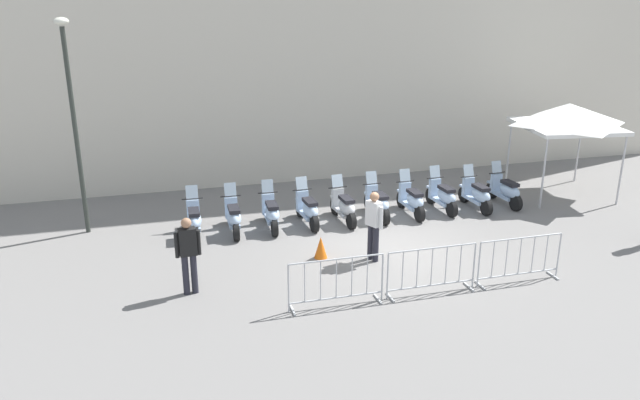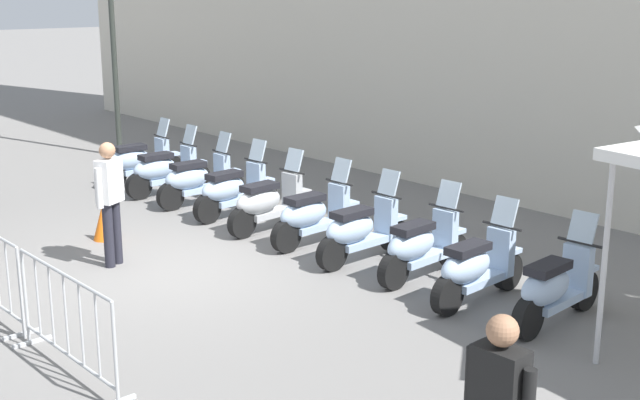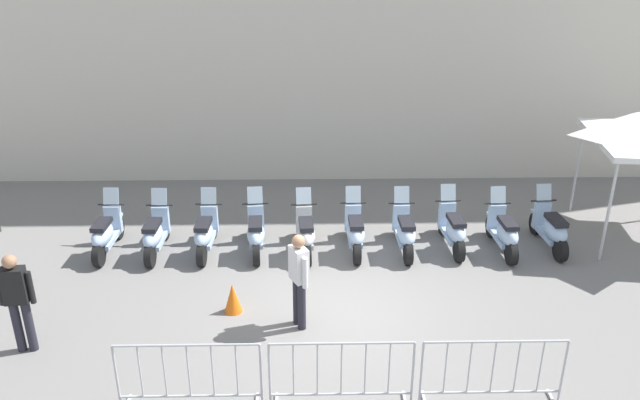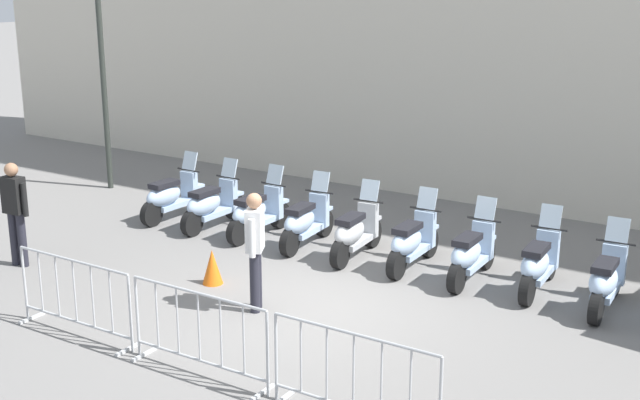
{
  "view_description": "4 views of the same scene",
  "coord_description": "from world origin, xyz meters",
  "px_view_note": "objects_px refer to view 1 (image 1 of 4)",
  "views": [
    {
      "loc": [
        -3.63,
        -14.0,
        6.23
      ],
      "look_at": [
        -1.57,
        1.5,
        0.9
      ],
      "focal_mm": 34.82,
      "sensor_mm": 36.0,
      "label": 1
    },
    {
      "loc": [
        10.46,
        -4.35,
        3.85
      ],
      "look_at": [
        0.86,
        1.98,
        0.88
      ],
      "focal_mm": 48.12,
      "sensor_mm": 36.0,
      "label": 2
    },
    {
      "loc": [
        0.87,
        -9.52,
        6.29
      ],
      "look_at": [
        -0.48,
        1.94,
        1.29
      ],
      "focal_mm": 35.55,
      "sensor_mm": 36.0,
      "label": 3
    },
    {
      "loc": [
        7.39,
        -8.51,
        4.78
      ],
      "look_at": [
        -1.27,
        1.76,
        1.01
      ],
      "focal_mm": 47.35,
      "sensor_mm": 36.0,
      "label": 4
    }
  ],
  "objects_px": {
    "motorcycle_8": "(477,195)",
    "officer_mid_plaza": "(188,251)",
    "motorcycle_2": "(271,213)",
    "motorcycle_7": "(443,196)",
    "motorcycle_1": "(233,217)",
    "officer_by_barriers": "(374,222)",
    "street_lamp": "(72,107)",
    "motorcycle_6": "(412,200)",
    "motorcycle_5": "(378,203)",
    "canopy_tent": "(568,116)",
    "barrier_segment_2": "(519,260)",
    "motorcycle_3": "(308,210)",
    "barrier_segment_1": "(432,271)",
    "barrier_segment_0": "(336,283)",
    "motorcycle_0": "(194,220)",
    "traffic_cone": "(321,247)",
    "motorcycle_4": "(344,207)",
    "motorcycle_9": "(506,191)"
  },
  "relations": [
    {
      "from": "motorcycle_5",
      "to": "canopy_tent",
      "type": "relative_size",
      "value": 0.59
    },
    {
      "from": "motorcycle_1",
      "to": "officer_by_barriers",
      "type": "relative_size",
      "value": 1.0
    },
    {
      "from": "barrier_segment_0",
      "to": "traffic_cone",
      "type": "distance_m",
      "value": 2.45
    },
    {
      "from": "motorcycle_0",
      "to": "barrier_segment_1",
      "type": "relative_size",
      "value": 0.85
    },
    {
      "from": "motorcycle_4",
      "to": "barrier_segment_2",
      "type": "distance_m",
      "value": 5.3
    },
    {
      "from": "barrier_segment_2",
      "to": "officer_mid_plaza",
      "type": "distance_m",
      "value": 7.26
    },
    {
      "from": "motorcycle_0",
      "to": "motorcycle_3",
      "type": "relative_size",
      "value": 1.01
    },
    {
      "from": "motorcycle_0",
      "to": "motorcycle_5",
      "type": "bearing_deg",
      "value": 7.71
    },
    {
      "from": "motorcycle_1",
      "to": "motorcycle_9",
      "type": "bearing_deg",
      "value": 8.43
    },
    {
      "from": "motorcycle_1",
      "to": "motorcycle_9",
      "type": "height_order",
      "value": "same"
    },
    {
      "from": "motorcycle_8",
      "to": "officer_mid_plaza",
      "type": "xyz_separation_m",
      "value": [
        -8.08,
        -4.35,
        0.53
      ]
    },
    {
      "from": "officer_mid_plaza",
      "to": "traffic_cone",
      "type": "height_order",
      "value": "officer_mid_plaza"
    },
    {
      "from": "motorcycle_5",
      "to": "traffic_cone",
      "type": "height_order",
      "value": "motorcycle_5"
    },
    {
      "from": "officer_mid_plaza",
      "to": "traffic_cone",
      "type": "bearing_deg",
      "value": 26.03
    },
    {
      "from": "officer_mid_plaza",
      "to": "motorcycle_8",
      "type": "bearing_deg",
      "value": 28.26
    },
    {
      "from": "motorcycle_1",
      "to": "motorcycle_8",
      "type": "distance_m",
      "value": 7.22
    },
    {
      "from": "motorcycle_8",
      "to": "officer_by_barriers",
      "type": "distance_m",
      "value": 4.99
    },
    {
      "from": "barrier_segment_2",
      "to": "barrier_segment_0",
      "type": "bearing_deg",
      "value": -172.18
    },
    {
      "from": "barrier_segment_2",
      "to": "officer_mid_plaza",
      "type": "xyz_separation_m",
      "value": [
        -7.24,
        0.39,
        0.46
      ]
    },
    {
      "from": "barrier_segment_1",
      "to": "officer_by_barriers",
      "type": "bearing_deg",
      "value": 115.14
    },
    {
      "from": "motorcycle_3",
      "to": "traffic_cone",
      "type": "height_order",
      "value": "motorcycle_3"
    },
    {
      "from": "motorcycle_1",
      "to": "motorcycle_8",
      "type": "height_order",
      "value": "same"
    },
    {
      "from": "motorcycle_1",
      "to": "street_lamp",
      "type": "bearing_deg",
      "value": 171.31
    },
    {
      "from": "officer_by_barriers",
      "to": "motorcycle_2",
      "type": "bearing_deg",
      "value": 134.12
    },
    {
      "from": "motorcycle_0",
      "to": "motorcycle_2",
      "type": "distance_m",
      "value": 2.06
    },
    {
      "from": "motorcycle_5",
      "to": "motorcycle_9",
      "type": "height_order",
      "value": "same"
    },
    {
      "from": "traffic_cone",
      "to": "motorcycle_4",
      "type": "bearing_deg",
      "value": 67.31
    },
    {
      "from": "motorcycle_1",
      "to": "motorcycle_6",
      "type": "distance_m",
      "value": 5.15
    },
    {
      "from": "barrier_segment_0",
      "to": "officer_mid_plaza",
      "type": "relative_size",
      "value": 1.17
    },
    {
      "from": "motorcycle_5",
      "to": "barrier_segment_0",
      "type": "distance_m",
      "value": 5.35
    },
    {
      "from": "motorcycle_4",
      "to": "barrier_segment_1",
      "type": "xyz_separation_m",
      "value": [
        1.13,
        -4.48,
        0.07
      ]
    },
    {
      "from": "motorcycle_1",
      "to": "motorcycle_2",
      "type": "xyz_separation_m",
      "value": [
        1.02,
        0.17,
        0.0
      ]
    },
    {
      "from": "motorcycle_9",
      "to": "barrier_segment_0",
      "type": "distance_m",
      "value": 8.24
    },
    {
      "from": "barrier_segment_2",
      "to": "officer_mid_plaza",
      "type": "height_order",
      "value": "officer_mid_plaza"
    },
    {
      "from": "motorcycle_4",
      "to": "motorcycle_8",
      "type": "bearing_deg",
      "value": 7.53
    },
    {
      "from": "motorcycle_0",
      "to": "motorcycle_7",
      "type": "relative_size",
      "value": 1.01
    },
    {
      "from": "motorcycle_2",
      "to": "motorcycle_5",
      "type": "distance_m",
      "value": 3.1
    },
    {
      "from": "motorcycle_1",
      "to": "canopy_tent",
      "type": "xyz_separation_m",
      "value": [
        10.34,
        2.05,
        2.06
      ]
    },
    {
      "from": "motorcycle_6",
      "to": "officer_by_barriers",
      "type": "bearing_deg",
      "value": -121.25
    },
    {
      "from": "motorcycle_5",
      "to": "traffic_cone",
      "type": "relative_size",
      "value": 3.13
    },
    {
      "from": "motorcycle_2",
      "to": "motorcycle_7",
      "type": "relative_size",
      "value": 1.01
    },
    {
      "from": "motorcycle_3",
      "to": "barrier_segment_1",
      "type": "distance_m",
      "value": 4.9
    },
    {
      "from": "motorcycle_9",
      "to": "barrier_segment_0",
      "type": "xyz_separation_m",
      "value": [
        -6.07,
        -5.57,
        0.07
      ]
    },
    {
      "from": "motorcycle_6",
      "to": "barrier_segment_2",
      "type": "height_order",
      "value": "motorcycle_6"
    },
    {
      "from": "motorcycle_4",
      "to": "barrier_segment_0",
      "type": "relative_size",
      "value": 0.85
    },
    {
      "from": "motorcycle_1",
      "to": "officer_by_barriers",
      "type": "height_order",
      "value": "officer_by_barriers"
    },
    {
      "from": "barrier_segment_0",
      "to": "barrier_segment_1",
      "type": "height_order",
      "value": "same"
    },
    {
      "from": "motorcycle_6",
      "to": "canopy_tent",
      "type": "height_order",
      "value": "canopy_tent"
    },
    {
      "from": "motorcycle_5",
      "to": "officer_by_barriers",
      "type": "relative_size",
      "value": 0.99
    },
    {
      "from": "motorcycle_6",
      "to": "barrier_segment_1",
      "type": "height_order",
      "value": "motorcycle_6"
    }
  ]
}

